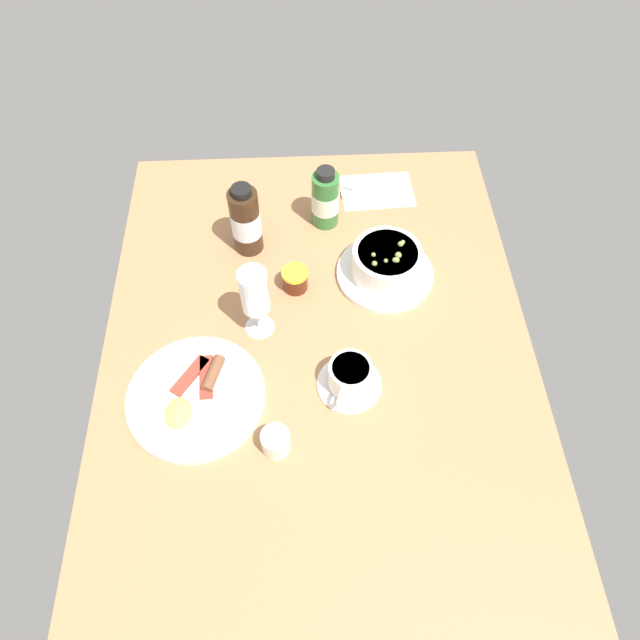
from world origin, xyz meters
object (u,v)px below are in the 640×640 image
(cutlery_setting, at_px, (375,190))
(breakfast_plate, at_px, (196,397))
(porridge_bowl, at_px, (386,264))
(sauce_bottle_brown, at_px, (246,221))
(jam_jar, at_px, (295,279))
(creamer_jug, at_px, (276,441))
(wine_glass, at_px, (255,294))
(coffee_cup, at_px, (350,377))
(sauce_bottle_green, at_px, (325,199))

(cutlery_setting, relative_size, breakfast_plate, 0.68)
(porridge_bowl, xyz_separation_m, sauce_bottle_brown, (0.09, 0.29, 0.04))
(jam_jar, bearing_deg, cutlery_setting, -35.31)
(creamer_jug, bearing_deg, porridge_bowl, -31.82)
(jam_jar, bearing_deg, sauce_bottle_brown, 40.20)
(cutlery_setting, height_order, wine_glass, wine_glass)
(porridge_bowl, distance_m, sauce_bottle_brown, 0.31)
(porridge_bowl, height_order, jam_jar, porridge_bowl)
(coffee_cup, bearing_deg, sauce_bottle_green, 3.13)
(creamer_jug, distance_m, wine_glass, 0.27)
(porridge_bowl, distance_m, cutlery_setting, 0.26)
(porridge_bowl, height_order, coffee_cup, porridge_bowl)
(porridge_bowl, height_order, cutlery_setting, porridge_bowl)
(cutlery_setting, height_order, sauce_bottle_green, sauce_bottle_green)
(jam_jar, distance_m, breakfast_plate, 0.31)
(porridge_bowl, relative_size, creamer_jug, 3.35)
(porridge_bowl, distance_m, jam_jar, 0.19)
(sauce_bottle_green, relative_size, breakfast_plate, 0.58)
(breakfast_plate, bearing_deg, creamer_jug, -123.76)
(sauce_bottle_brown, bearing_deg, coffee_cup, -151.27)
(sauce_bottle_brown, bearing_deg, breakfast_plate, 166.21)
(creamer_jug, height_order, jam_jar, creamer_jug)
(creamer_jug, xyz_separation_m, wine_glass, (0.25, 0.03, 0.09))
(cutlery_setting, bearing_deg, creamer_jug, 159.35)
(cutlery_setting, bearing_deg, sauce_bottle_green, 126.30)
(porridge_bowl, relative_size, breakfast_plate, 0.80)
(coffee_cup, distance_m, sauce_bottle_green, 0.42)
(creamer_jug, relative_size, jam_jar, 1.13)
(breakfast_plate, bearing_deg, coffee_cup, -86.92)
(cutlery_setting, height_order, jam_jar, jam_jar)
(cutlery_setting, distance_m, sauce_bottle_green, 0.17)
(wine_glass, relative_size, breakfast_plate, 0.67)
(breakfast_plate, bearing_deg, wine_glass, -36.97)
(porridge_bowl, bearing_deg, sauce_bottle_brown, 71.81)
(wine_glass, bearing_deg, breakfast_plate, 143.03)
(jam_jar, bearing_deg, porridge_bowl, -83.50)
(creamer_jug, bearing_deg, wine_glass, 7.34)
(coffee_cup, distance_m, sauce_bottle_brown, 0.41)
(jam_jar, distance_m, sauce_bottle_brown, 0.16)
(porridge_bowl, relative_size, wine_glass, 1.20)
(wine_glass, bearing_deg, sauce_bottle_green, -27.15)
(wine_glass, height_order, breakfast_plate, wine_glass)
(coffee_cup, relative_size, wine_glass, 0.73)
(cutlery_setting, bearing_deg, coffee_cup, 168.94)
(porridge_bowl, height_order, sauce_bottle_green, sauce_bottle_green)
(breakfast_plate, bearing_deg, jam_jar, -36.87)
(creamer_jug, xyz_separation_m, jam_jar, (0.35, -0.04, -0.00))
(jam_jar, bearing_deg, sauce_bottle_green, -21.26)
(jam_jar, xyz_separation_m, breakfast_plate, (-0.25, 0.19, -0.02))
(cutlery_setting, xyz_separation_m, sauce_bottle_green, (-0.09, 0.12, 0.07))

